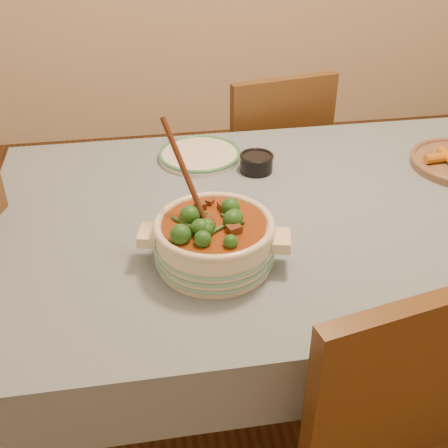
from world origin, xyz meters
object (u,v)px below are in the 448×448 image
Objects in this scene: white_plate at (200,155)px; chair_far at (269,161)px; stew_casserole at (214,237)px; condiment_bowl at (256,162)px; dining_table at (291,237)px.

white_plate is 0.30× the size of chair_far.
condiment_bowl is (0.20, 0.44, -0.04)m from stew_casserole.
dining_table is at bearing 38.53° from stew_casserole.
chair_far reaches higher than condiment_bowl.
chair_far is at bearing 80.89° from dining_table.
dining_table is 14.66× the size of condiment_bowl.
chair_far reaches higher than white_plate.
stew_casserole is 0.49m from condiment_bowl.
chair_far is (0.12, 0.77, -0.16)m from dining_table.
chair_far is (0.18, 0.53, -0.28)m from condiment_bowl.
condiment_bowl is at bearing 102.53° from dining_table.
white_plate is at bearing 86.33° from stew_casserole.
white_plate is at bearing 40.00° from chair_far.
white_plate is 2.36× the size of condiment_bowl.
white_plate is (-0.22, 0.36, 0.10)m from dining_table.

